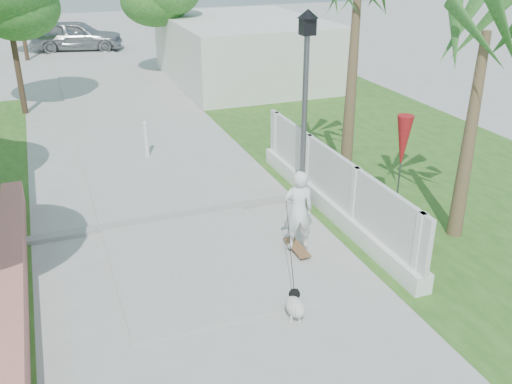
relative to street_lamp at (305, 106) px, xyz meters
name	(u,v)px	position (x,y,z in m)	size (l,w,h in m)	color
path_strip	(98,81)	(-2.90, 14.50, -2.40)	(3.20, 36.00, 0.06)	#B7B7B2
curb	(174,217)	(-2.90, 0.50, -2.38)	(6.50, 0.25, 0.10)	#999993
grass_right	(392,151)	(4.10, 2.50, -2.42)	(8.00, 20.00, 0.01)	#2F5A1C
pink_wall	(12,297)	(-6.20, -1.95, -2.11)	(0.45, 8.20, 0.80)	#C36A64
lattice_fence	(331,192)	(0.50, -0.50, -1.88)	(0.35, 7.00, 1.50)	white
building_right	(244,50)	(3.10, 12.50, -1.13)	(6.00, 8.00, 2.60)	silver
street_lamp	(305,106)	(0.00, 0.00, 0.00)	(0.44, 0.44, 4.44)	#59595E
bollard	(146,139)	(-2.70, 4.50, -1.84)	(0.14, 0.14, 1.09)	white
patio_umbrella	(403,143)	(1.90, -1.00, -0.74)	(0.36, 0.36, 2.30)	#59595E
tree_path_left	(7,1)	(-5.88, 10.48, 1.39)	(3.40, 3.40, 5.23)	#4C3826
palm_near	(485,44)	(2.50, -2.30, 1.53)	(1.80, 1.80, 4.70)	brown
skateboarder	(291,235)	(-1.35, -2.40, -1.65)	(1.27, 2.20, 1.74)	brown
dog	(295,305)	(-1.85, -3.73, -2.18)	(0.44, 0.62, 0.45)	silver
parked_car	(77,35)	(-3.05, 22.28, -1.61)	(1.92, 4.78, 1.63)	#A5A8AC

